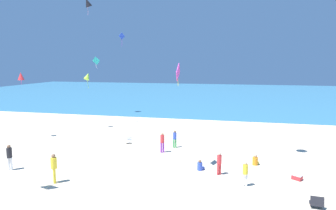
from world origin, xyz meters
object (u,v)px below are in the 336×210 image
object	(u,v)px
kite_teal	(96,61)
person_7	(175,138)
person_8	(9,155)
kite_lime	(87,76)
beach_chair_far_right	(129,140)
kite_red	(21,76)
person_4	(255,161)
person_3	(200,166)
person_0	(54,166)
kite_black	(88,3)
kite_blue	(122,36)
person_2	(219,162)
person_1	(162,141)
kite_magenta	(178,72)
cooler_box	(297,177)
beach_chair_far_left	(317,202)
person_5	(245,172)

from	to	relation	value
kite_teal	person_7	bearing A→B (deg)	-40.71
person_8	kite_lime	size ratio (longest dim) A/B	0.99
beach_chair_far_right	kite_lime	size ratio (longest dim) A/B	0.39
kite_red	person_7	bearing A→B (deg)	1.06
person_4	kite_lime	bearing A→B (deg)	85.35
person_3	person_7	size ratio (longest dim) A/B	0.49
person_8	person_0	bearing A→B (deg)	-107.59
person_0	kite_black	distance (m)	25.19
kite_teal	beach_chair_far_right	bearing A→B (deg)	-51.86
kite_blue	person_2	bearing A→B (deg)	-54.13
person_0	person_2	bearing A→B (deg)	166.79
person_1	kite_red	size ratio (longest dim) A/B	1.50
person_3	kite_black	size ratio (longest dim) A/B	0.32
beach_chair_far_right	kite_red	distance (m)	10.84
person_1	kite_magenta	bearing A→B (deg)	0.63
cooler_box	kite_lime	world-z (taller)	kite_lime
beach_chair_far_right	cooler_box	size ratio (longest dim) A/B	0.97
person_7	beach_chair_far_left	bearing A→B (deg)	32.43
beach_chair_far_right	kite_magenta	distance (m)	9.26
person_0	person_1	world-z (taller)	person_0
person_1	person_2	distance (m)	5.65
cooler_box	person_7	distance (m)	9.49
beach_chair_far_right	person_4	distance (m)	10.45
beach_chair_far_left	person_8	distance (m)	17.43
person_4	kite_blue	xyz separation A→B (m)	(-15.70, 16.38, 9.68)
person_2	kite_teal	size ratio (longest dim) A/B	0.99
kite_black	kite_red	size ratio (longest dim) A/B	2.06
beach_chair_far_right	kite_red	size ratio (longest dim) A/B	0.62
person_2	person_4	xyz separation A→B (m)	(2.21, 2.28, -0.53)
person_5	kite_blue	distance (m)	26.63
beach_chair_far_right	person_1	world-z (taller)	person_1
person_4	kite_lime	xyz separation A→B (m)	(-15.95, 7.62, 5.06)
person_5	kite_teal	distance (m)	24.08
person_0	person_4	xyz separation A→B (m)	(11.07, 5.61, -0.69)
person_0	kite_blue	xyz separation A→B (m)	(-4.63, 21.99, 8.99)
person_0	kite_black	bearing A→B (deg)	-101.63
person_3	person_4	xyz separation A→B (m)	(3.41, 1.77, 0.02)
beach_chair_far_right	person_4	world-z (taller)	person_4
person_2	person_8	world-z (taller)	person_8
person_7	kite_teal	distance (m)	16.30
cooler_box	person_2	world-z (taller)	person_2
kite_magenta	person_1	bearing A→B (deg)	119.31
person_7	kite_red	world-z (taller)	kite_red
person_7	kite_black	bearing A→B (deg)	-144.91
person_0	kite_blue	size ratio (longest dim) A/B	0.95
beach_chair_far_right	kite_magenta	xyz separation A→B (m)	(5.17, -5.05, 5.78)
kite_lime	beach_chair_far_right	bearing A→B (deg)	-37.18
beach_chair_far_left	person_7	size ratio (longest dim) A/B	0.47
person_3	kite_lime	distance (m)	16.47
person_0	person_8	distance (m)	4.05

